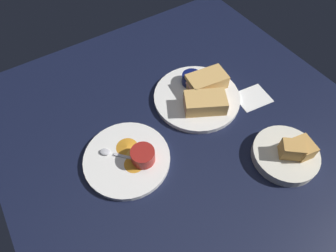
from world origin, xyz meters
TOP-DOWN VIEW (x-y plane):
  - ground_plane at (0.00, 0.00)cm, footprint 110.00×110.00cm
  - plate_sandwich_main at (-9.73, -6.05)cm, footprint 28.66×28.66cm
  - sandwich_half_near at (-8.78, -0.69)cm, footprint 15.05×12.82cm
  - sandwich_half_far at (-14.85, -7.91)cm, footprint 14.10×9.33cm
  - ramekin_dark_sauce at (-11.83, -12.15)cm, footprint 6.74×6.74cm
  - spoon_by_dark_ramekin at (-12.00, -6.72)cm, footprint 2.30×9.89cm
  - plate_chips_companion at (20.89, 1.96)cm, footprint 24.80×24.80cm
  - ramekin_light_gravy at (17.17, 5.06)cm, footprint 6.80×6.80cm
  - spoon_by_gravy_ramekin at (24.41, -1.81)cm, footprint 7.82×8.22cm
  - plantain_chip_scatter at (19.29, 1.57)cm, footprint 9.30×13.86cm
  - bread_basket_rear at (-17.97, 26.02)cm, footprint 18.71×18.71cm
  - paper_napkin_folded at (-25.95, 3.83)cm, footprint 12.02×10.29cm

SIDE VIEW (x-z plane):
  - ground_plane at x=0.00cm, z-range -3.00..0.00cm
  - paper_napkin_folded at x=-25.95cm, z-range 0.00..0.40cm
  - plate_sandwich_main at x=-9.73cm, z-range 0.00..1.60cm
  - plate_chips_companion at x=20.89cm, z-range 0.00..1.60cm
  - plantain_chip_scatter at x=19.29cm, z-range 1.60..2.20cm
  - spoon_by_dark_ramekin at x=-12.00cm, z-range 1.56..2.36cm
  - spoon_by_gravy_ramekin at x=24.41cm, z-range 1.56..2.36cm
  - bread_basket_rear at x=-17.97cm, z-range -1.67..6.11cm
  - ramekin_dark_sauce at x=-11.83cm, z-range 1.74..5.04cm
  - ramekin_light_gravy at x=17.17cm, z-range 1.75..5.80cm
  - sandwich_half_near at x=-8.78cm, z-range 1.60..6.40cm
  - sandwich_half_far at x=-14.85cm, z-range 1.60..6.40cm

